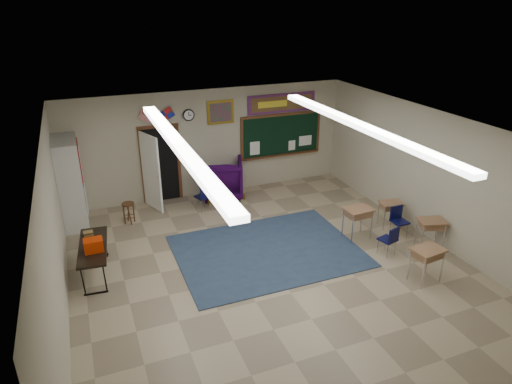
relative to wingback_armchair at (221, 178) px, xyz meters
name	(u,v)px	position (x,y,z in m)	size (l,w,h in m)	color
floor	(274,271)	(-0.21, -4.15, -0.54)	(9.00, 9.00, 0.00)	tan
back_wall	(209,143)	(-0.21, 0.35, 0.96)	(8.00, 0.04, 3.00)	#AEA88D
front_wall	(439,365)	(-0.21, -8.65, 0.96)	(8.00, 0.04, 3.00)	#AEA88D
left_wall	(54,244)	(-4.21, -4.15, 0.96)	(0.04, 9.00, 3.00)	#AEA88D
right_wall	(437,178)	(3.79, -4.15, 0.96)	(0.04, 9.00, 3.00)	#AEA88D
ceiling	(276,132)	(-0.21, -4.15, 2.46)	(8.00, 9.00, 0.04)	silver
area_rug	(267,251)	(-0.01, -3.35, -0.53)	(4.00, 3.00, 0.02)	#2D4157
fluorescent_strips	(276,135)	(-0.21, -4.15, 2.40)	(3.86, 6.00, 0.10)	white
doorway	(158,166)	(-1.71, 0.20, 0.51)	(1.10, 0.89, 2.16)	black
chalkboard	(281,136)	(1.99, 0.31, 0.92)	(2.55, 0.14, 1.30)	#5B311A
bulletin_board	(282,103)	(1.99, 0.32, 1.91)	(2.10, 0.05, 0.55)	#AE1C0E
framed_art_print	(221,112)	(0.14, 0.32, 1.81)	(0.75, 0.05, 0.65)	olive
wall_clock	(189,115)	(-0.76, 0.32, 1.81)	(0.32, 0.05, 0.32)	black
wall_flags	(157,113)	(-1.61, 0.29, 1.94)	(1.16, 0.06, 0.70)	red
storage_cabinet	(71,183)	(-3.92, -0.30, 0.55)	(0.59, 1.25, 2.20)	silver
wingback_armchair	(221,178)	(0.00, 0.00, 0.00)	(1.16, 1.20, 1.09)	#230431
student_chair_reading	(203,197)	(-0.76, -0.72, -0.18)	(0.37, 0.37, 0.73)	black
student_chair_desk_a	(387,240)	(2.39, -4.45, -0.19)	(0.35, 0.35, 0.71)	black
student_chair_desk_b	(400,222)	(3.16, -3.88, -0.18)	(0.37, 0.37, 0.74)	black
student_desk_front_left	(357,222)	(2.19, -3.56, -0.12)	(0.66, 0.51, 0.77)	#8C6141
student_desk_front_right	(390,213)	(3.28, -3.36, -0.18)	(0.61, 0.50, 0.65)	#8C6141
student_desk_back_left	(426,263)	(2.46, -5.58, -0.13)	(0.66, 0.52, 0.74)	#8C6141
student_desk_back_right	(430,233)	(3.44, -4.58, -0.15)	(0.69, 0.59, 0.70)	#8C6141
folding_table	(95,259)	(-3.63, -2.89, -0.18)	(0.69, 1.67, 0.92)	black
wooden_stool	(129,213)	(-2.69, -0.77, -0.26)	(0.31, 0.31, 0.55)	#532F18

